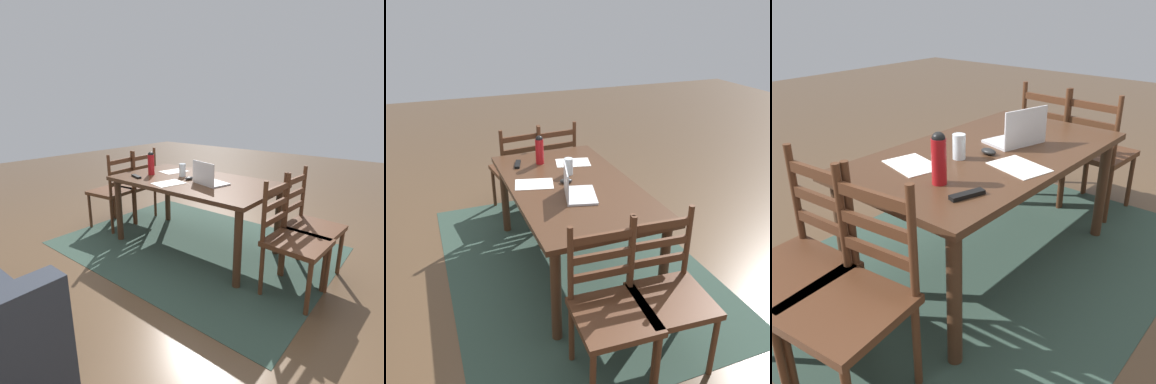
# 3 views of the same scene
# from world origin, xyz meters

# --- Properties ---
(ground_plane) EXTENTS (14.00, 14.00, 0.00)m
(ground_plane) POSITION_xyz_m (0.00, 0.00, 0.00)
(ground_plane) COLOR brown
(area_rug) EXTENTS (2.75, 2.04, 0.01)m
(area_rug) POSITION_xyz_m (0.00, 0.00, 0.00)
(area_rug) COLOR #2D4238
(area_rug) RESTS_ON ground
(dining_table) EXTENTS (1.69, 0.95, 0.74)m
(dining_table) POSITION_xyz_m (0.00, 0.00, 0.66)
(dining_table) COLOR #422819
(dining_table) RESTS_ON ground
(chair_left_near) EXTENTS (0.47, 0.47, 0.95)m
(chair_left_near) POSITION_xyz_m (-1.13, -0.19, 0.46)
(chair_left_near) COLOR #4C2B19
(chair_left_near) RESTS_ON ground
(chair_right_far) EXTENTS (0.49, 0.49, 0.95)m
(chair_right_far) POSITION_xyz_m (1.13, 0.19, 0.46)
(chair_right_far) COLOR #4C2B19
(chair_right_far) RESTS_ON ground
(chair_right_near) EXTENTS (0.47, 0.47, 0.95)m
(chair_right_near) POSITION_xyz_m (1.13, -0.19, 0.46)
(chair_right_near) COLOR #4C2B19
(chair_right_near) RESTS_ON ground
(chair_left_far) EXTENTS (0.46, 0.46, 0.95)m
(chair_left_far) POSITION_xyz_m (-1.13, 0.19, 0.46)
(chair_left_far) COLOR #4C2B19
(chair_left_far) RESTS_ON ground
(laptop) EXTENTS (0.37, 0.30, 0.23)m
(laptop) POSITION_xyz_m (-0.21, 0.06, 0.80)
(laptop) COLOR silver
(laptop) RESTS_ON dining_table
(water_bottle) EXTENTS (0.07, 0.07, 0.25)m
(water_bottle) POSITION_xyz_m (0.53, 0.10, 0.87)
(water_bottle) COLOR #A81419
(water_bottle) RESTS_ON dining_table
(drinking_glass) EXTENTS (0.07, 0.07, 0.14)m
(drinking_glass) POSITION_xyz_m (0.21, -0.05, 0.81)
(drinking_glass) COLOR silver
(drinking_glass) RESTS_ON dining_table
(computer_mouse) EXTENTS (0.07, 0.11, 0.03)m
(computer_mouse) POSITION_xyz_m (0.05, 0.03, 0.76)
(computer_mouse) COLOR black
(computer_mouse) RESTS_ON dining_table
(tv_remote) EXTENTS (0.18, 0.09, 0.02)m
(tv_remote) POSITION_xyz_m (0.56, 0.30, 0.75)
(tv_remote) COLOR black
(tv_remote) RESTS_ON dining_table
(paper_stack_left) EXTENTS (0.27, 0.34, 0.00)m
(paper_stack_left) POSITION_xyz_m (0.44, -0.17, 0.74)
(paper_stack_left) COLOR white
(paper_stack_left) RESTS_ON dining_table
(paper_stack_right) EXTENTS (0.28, 0.34, 0.00)m
(paper_stack_right) POSITION_xyz_m (0.11, 0.28, 0.74)
(paper_stack_right) COLOR white
(paper_stack_right) RESTS_ON dining_table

